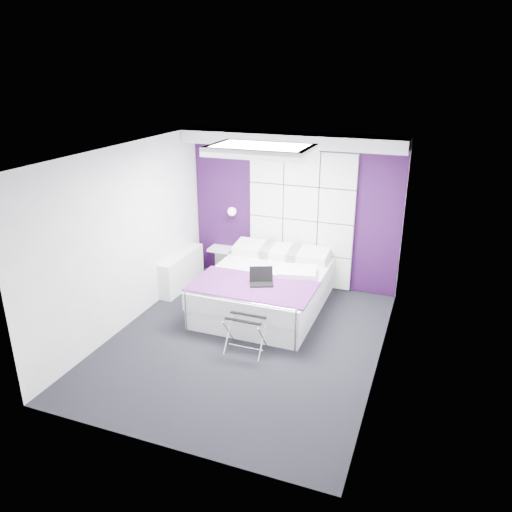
{
  "coord_description": "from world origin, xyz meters",
  "views": [
    {
      "loc": [
        2.28,
        -5.61,
        3.58
      ],
      "look_at": [
        0.03,
        0.35,
        1.14
      ],
      "focal_mm": 35.0,
      "sensor_mm": 36.0,
      "label": 1
    }
  ],
  "objects_px": {
    "luggage_rack": "(246,334)",
    "bed": "(265,289)",
    "radiator": "(182,271)",
    "laptop": "(262,280)",
    "nightstand": "(221,249)",
    "wall_lamp": "(233,211)"
  },
  "relations": [
    {
      "from": "wall_lamp",
      "to": "radiator",
      "type": "relative_size",
      "value": 0.12
    },
    {
      "from": "bed",
      "to": "wall_lamp",
      "type": "bearing_deg",
      "value": 134.11
    },
    {
      "from": "bed",
      "to": "luggage_rack",
      "type": "xyz_separation_m",
      "value": [
        0.19,
        -1.3,
        -0.07
      ]
    },
    {
      "from": "wall_lamp",
      "to": "luggage_rack",
      "type": "bearing_deg",
      "value": -63.32
    },
    {
      "from": "laptop",
      "to": "bed",
      "type": "bearing_deg",
      "value": 80.56
    },
    {
      "from": "nightstand",
      "to": "luggage_rack",
      "type": "xyz_separation_m",
      "value": [
        1.38,
        -2.26,
        -0.25
      ]
    },
    {
      "from": "radiator",
      "to": "bed",
      "type": "xyz_separation_m",
      "value": [
        1.6,
        -0.24,
        0.02
      ]
    },
    {
      "from": "luggage_rack",
      "to": "laptop",
      "type": "bearing_deg",
      "value": 95.23
    },
    {
      "from": "radiator",
      "to": "laptop",
      "type": "height_order",
      "value": "laptop"
    },
    {
      "from": "bed",
      "to": "luggage_rack",
      "type": "height_order",
      "value": "bed"
    },
    {
      "from": "radiator",
      "to": "bed",
      "type": "relative_size",
      "value": 0.56
    },
    {
      "from": "laptop",
      "to": "radiator",
      "type": "bearing_deg",
      "value": 135.73
    },
    {
      "from": "bed",
      "to": "luggage_rack",
      "type": "distance_m",
      "value": 1.32
    },
    {
      "from": "radiator",
      "to": "bed",
      "type": "distance_m",
      "value": 1.62
    },
    {
      "from": "luggage_rack",
      "to": "bed",
      "type": "bearing_deg",
      "value": 97.93
    },
    {
      "from": "nightstand",
      "to": "luggage_rack",
      "type": "bearing_deg",
      "value": -58.53
    },
    {
      "from": "radiator",
      "to": "nightstand",
      "type": "xyz_separation_m",
      "value": [
        0.41,
        0.72,
        0.2
      ]
    },
    {
      "from": "bed",
      "to": "nightstand",
      "type": "height_order",
      "value": "bed"
    },
    {
      "from": "bed",
      "to": "luggage_rack",
      "type": "relative_size",
      "value": 4.26
    },
    {
      "from": "radiator",
      "to": "bed",
      "type": "bearing_deg",
      "value": -8.35
    },
    {
      "from": "wall_lamp",
      "to": "bed",
      "type": "xyz_separation_m",
      "value": [
        0.96,
        -1.0,
        -0.9
      ]
    },
    {
      "from": "bed",
      "to": "nightstand",
      "type": "distance_m",
      "value": 1.54
    }
  ]
}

